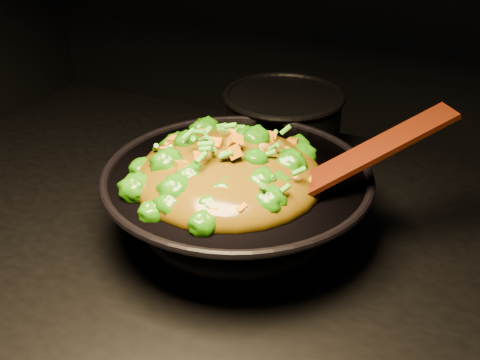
% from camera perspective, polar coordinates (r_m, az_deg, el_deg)
% --- Properties ---
extents(wok, '(0.46, 0.46, 0.11)m').
position_cam_1_polar(wok, '(0.90, -0.26, -2.42)').
color(wok, black).
rests_on(wok, stovetop).
extents(stir_fry, '(0.28, 0.28, 0.09)m').
position_cam_1_polar(stir_fry, '(0.84, -1.12, 2.76)').
color(stir_fry, '#206507').
rests_on(stir_fry, wok).
extents(spatula, '(0.23, 0.21, 0.12)m').
position_cam_1_polar(spatula, '(0.83, 11.13, 1.99)').
color(spatula, '#371406').
rests_on(spatula, wok).
extents(back_pot, '(0.26, 0.26, 0.12)m').
position_cam_1_polar(back_pot, '(1.14, 4.09, 5.40)').
color(back_pot, black).
rests_on(back_pot, stovetop).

